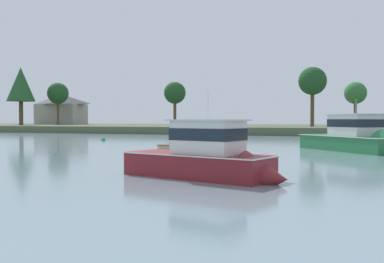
# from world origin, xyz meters

# --- Properties ---
(far_shore_bank) EXTENTS (204.14, 49.29, 1.23)m
(far_shore_bank) POSITION_xyz_m (0.00, 81.82, 0.61)
(far_shore_bank) COLOR #4C563D
(far_shore_bank) RESTS_ON ground
(cruiser_green) EXTENTS (9.38, 10.43, 5.28)m
(cruiser_green) POSITION_xyz_m (14.02, 27.08, 0.65)
(cruiser_green) COLOR #236B3D
(cruiser_green) RESTS_ON ground
(dinghy_sand) EXTENTS (1.82, 3.88, 0.67)m
(dinghy_sand) POSITION_xyz_m (-0.10, 24.31, 0.16)
(dinghy_sand) COLOR tan
(dinghy_sand) RESTS_ON ground
(cruiser_maroon) EXTENTS (7.74, 4.11, 4.36)m
(cruiser_maroon) POSITION_xyz_m (7.93, 8.56, 0.61)
(cruiser_maroon) COLOR maroon
(cruiser_maroon) RESTS_ON ground
(mooring_buoy_yellow) EXTENTS (0.42, 0.42, 0.47)m
(mooring_buoy_yellow) POSITION_xyz_m (2.32, 17.82, 0.07)
(mooring_buoy_yellow) COLOR yellow
(mooring_buoy_yellow) RESTS_ON ground
(mooring_buoy_white) EXTENTS (0.35, 0.35, 0.40)m
(mooring_buoy_white) POSITION_xyz_m (8.16, 19.15, 0.06)
(mooring_buoy_white) COLOR white
(mooring_buoy_white) RESTS_ON ground
(mooring_buoy_green) EXTENTS (0.48, 0.48, 0.53)m
(mooring_buoy_green) POSITION_xyz_m (-14.12, 36.03, 0.08)
(mooring_buoy_green) COLOR #1E8C47
(mooring_buoy_green) RESTS_ON ground
(shore_tree_right) EXTENTS (4.94, 4.94, 9.82)m
(shore_tree_right) POSITION_xyz_m (-52.02, 77.82, 8.52)
(shore_tree_right) COLOR brown
(shore_tree_right) RESTS_ON far_shore_bank
(shore_tree_left_mid) EXTENTS (4.79, 4.79, 10.21)m
(shore_tree_left_mid) POSITION_xyz_m (6.55, 69.55, 8.93)
(shore_tree_left_mid) COLOR brown
(shore_tree_left_mid) RESTS_ON far_shore_bank
(shore_tree_inland_c) EXTENTS (6.21, 6.21, 12.92)m
(shore_tree_inland_c) POSITION_xyz_m (-57.04, 71.26, 10.24)
(shore_tree_inland_c) COLOR brown
(shore_tree_inland_c) RESTS_ON far_shore_bank
(shore_tree_left) EXTENTS (4.23, 4.23, 8.44)m
(shore_tree_left) POSITION_xyz_m (13.45, 81.99, 7.47)
(shore_tree_left) COLOR brown
(shore_tree_left) RESTS_ON far_shore_bank
(shore_tree_center_right) EXTENTS (4.78, 4.78, 9.44)m
(shore_tree_center_right) POSITION_xyz_m (-23.60, 80.83, 8.18)
(shore_tree_center_right) COLOR brown
(shore_tree_center_right) RESTS_ON far_shore_bank
(cottage_near_water) EXTENTS (12.47, 6.94, 7.60)m
(cottage_near_water) POSITION_xyz_m (-56.00, 84.28, 5.16)
(cottage_near_water) COLOR #9E998E
(cottage_near_water) RESTS_ON far_shore_bank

